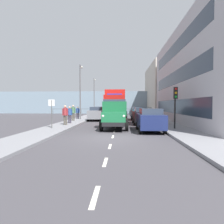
# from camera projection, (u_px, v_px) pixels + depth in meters

# --- Properties ---
(ground_plane) EXTENTS (80.00, 80.00, 0.00)m
(ground_plane) POSITION_uv_depth(u_px,v_px,m) (117.00, 123.00, 21.75)
(ground_plane) COLOR #423F44
(sidewalk_left) EXTENTS (2.46, 39.04, 0.15)m
(sidewalk_left) POSITION_uv_depth(u_px,v_px,m) (161.00, 122.00, 21.50)
(sidewalk_left) COLOR gray
(sidewalk_left) RESTS_ON ground_plane
(sidewalk_right) EXTENTS (2.46, 39.04, 0.15)m
(sidewalk_right) POSITION_uv_depth(u_px,v_px,m) (74.00, 122.00, 22.00)
(sidewalk_right) COLOR gray
(sidewalk_right) RESTS_ON ground_plane
(road_centreline_markings) EXTENTS (0.12, 36.12, 0.01)m
(road_centreline_markings) POSITION_uv_depth(u_px,v_px,m) (117.00, 123.00, 21.49)
(road_centreline_markings) COLOR silver
(road_centreline_markings) RESTS_ON ground_plane
(building_terrace) EXTENTS (7.96, 21.10, 9.80)m
(building_terrace) POSITION_uv_depth(u_px,v_px,m) (213.00, 77.00, 20.57)
(building_terrace) COLOR #B7B2B7
(building_terrace) RESTS_ON ground_plane
(building_far_block) EXTENTS (7.95, 14.91, 9.79)m
(building_far_block) POSITION_uv_depth(u_px,v_px,m) (169.00, 90.00, 39.72)
(building_far_block) COLOR beige
(building_far_block) RESTS_ON ground_plane
(sea_horizon) EXTENTS (80.00, 0.80, 5.00)m
(sea_horizon) POSITION_uv_depth(u_px,v_px,m) (120.00, 102.00, 44.13)
(sea_horizon) COLOR gray
(sea_horizon) RESTS_ON ground_plane
(seawall_railing) EXTENTS (28.08, 0.08, 1.20)m
(seawall_railing) POSITION_uv_depth(u_px,v_px,m) (119.00, 110.00, 40.60)
(seawall_railing) COLOR #4C5156
(seawall_railing) RESTS_ON ground_plane
(truck_vintage_green) EXTENTS (2.17, 5.64, 2.43)m
(truck_vintage_green) POSITION_uv_depth(u_px,v_px,m) (115.00, 115.00, 16.19)
(truck_vintage_green) COLOR black
(truck_vintage_green) RESTS_ON ground_plane
(lorry_cargo_red) EXTENTS (2.58, 8.20, 3.87)m
(lorry_cargo_red) POSITION_uv_depth(u_px,v_px,m) (115.00, 104.00, 25.95)
(lorry_cargo_red) COLOR red
(lorry_cargo_red) RESTS_ON ground_plane
(car_navy_kerbside_near) EXTENTS (1.85, 3.96, 1.72)m
(car_navy_kerbside_near) POSITION_uv_depth(u_px,v_px,m) (150.00, 120.00, 14.60)
(car_navy_kerbside_near) COLOR navy
(car_navy_kerbside_near) RESTS_ON ground_plane
(car_black_kerbside_1) EXTENTS (1.93, 4.19, 1.72)m
(car_black_kerbside_1) POSITION_uv_depth(u_px,v_px,m) (142.00, 115.00, 20.07)
(car_black_kerbside_1) COLOR black
(car_black_kerbside_1) RESTS_ON ground_plane
(car_teal_kerbside_2) EXTENTS (1.80, 3.85, 1.72)m
(car_teal_kerbside_2) POSITION_uv_depth(u_px,v_px,m) (138.00, 113.00, 25.44)
(car_teal_kerbside_2) COLOR #1E6670
(car_teal_kerbside_2) RESTS_ON ground_plane
(car_grey_oppositeside_0) EXTENTS (1.85, 3.94, 1.72)m
(car_grey_oppositeside_0) POSITION_uv_depth(u_px,v_px,m) (97.00, 113.00, 24.64)
(car_grey_oppositeside_0) COLOR slate
(car_grey_oppositeside_0) RESTS_ON ground_plane
(car_maroon_oppositeside_1) EXTENTS (1.80, 4.67, 1.72)m
(car_maroon_oppositeside_1) POSITION_uv_depth(u_px,v_px,m) (101.00, 112.00, 29.67)
(car_maroon_oppositeside_1) COLOR maroon
(car_maroon_oppositeside_1) RESTS_ON ground_plane
(pedestrian_by_lamp) EXTENTS (0.53, 0.34, 1.80)m
(pedestrian_by_lamp) POSITION_uv_depth(u_px,v_px,m) (65.00, 113.00, 17.96)
(pedestrian_by_lamp) COLOR #4C473D
(pedestrian_by_lamp) RESTS_ON sidewalk_right
(pedestrian_couple_a) EXTENTS (0.53, 0.34, 1.68)m
(pedestrian_couple_a) POSITION_uv_depth(u_px,v_px,m) (70.00, 113.00, 19.71)
(pedestrian_couple_a) COLOR #383342
(pedestrian_couple_a) RESTS_ON sidewalk_right
(pedestrian_with_bag) EXTENTS (0.53, 0.34, 1.81)m
(pedestrian_with_bag) POSITION_uv_depth(u_px,v_px,m) (73.00, 111.00, 22.83)
(pedestrian_with_bag) COLOR #4C473D
(pedestrian_with_bag) RESTS_ON sidewalk_right
(pedestrian_in_dark_coat) EXTENTS (0.53, 0.34, 1.59)m
(pedestrian_in_dark_coat) POSITION_uv_depth(u_px,v_px,m) (78.00, 112.00, 26.02)
(pedestrian_in_dark_coat) COLOR #383342
(pedestrian_in_dark_coat) RESTS_ON sidewalk_right
(traffic_light_near) EXTENTS (0.28, 0.41, 3.20)m
(traffic_light_near) POSITION_uv_depth(u_px,v_px,m) (175.00, 99.00, 15.13)
(traffic_light_near) COLOR black
(traffic_light_near) RESTS_ON sidewalk_left
(lamp_post_promenade) EXTENTS (0.32, 1.14, 6.94)m
(lamp_post_promenade) POSITION_uv_depth(u_px,v_px,m) (80.00, 87.00, 25.17)
(lamp_post_promenade) COLOR #59595B
(lamp_post_promenade) RESTS_ON sidewalk_right
(lamp_post_far) EXTENTS (0.32, 1.14, 6.78)m
(lamp_post_far) POSITION_uv_depth(u_px,v_px,m) (94.00, 93.00, 37.04)
(lamp_post_far) COLOR #59595B
(lamp_post_far) RESTS_ON sidewalk_right
(street_sign) EXTENTS (0.50, 0.07, 2.25)m
(street_sign) POSITION_uv_depth(u_px,v_px,m) (52.00, 109.00, 15.32)
(street_sign) COLOR #4C4C4C
(street_sign) RESTS_ON sidewalk_right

